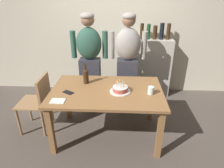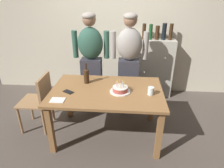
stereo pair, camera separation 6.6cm
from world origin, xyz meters
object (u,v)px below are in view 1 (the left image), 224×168
at_px(person_man_bearded, 90,62).
at_px(birthday_cake, 120,89).
at_px(dining_chair, 39,99).
at_px(cell_phone, 68,92).
at_px(napkin_stack, 58,101).
at_px(person_woman_cardigan, 127,62).
at_px(wine_bottle, 86,76).
at_px(water_glass_near, 151,90).

bearing_deg(person_man_bearded, birthday_cake, 123.38).
bearing_deg(dining_chair, cell_phone, 70.07).
xyz_separation_m(birthday_cake, dining_chair, (-1.19, 0.12, -0.26)).
bearing_deg(birthday_cake, napkin_stack, -159.31).
distance_m(person_woman_cardigan, dining_chair, 1.50).
xyz_separation_m(wine_bottle, person_man_bearded, (-0.03, 0.55, 0.02)).
bearing_deg(water_glass_near, wine_bottle, 162.54).
distance_m(water_glass_near, napkin_stack, 1.17).
relative_size(birthday_cake, cell_phone, 1.90).
xyz_separation_m(wine_bottle, dining_chair, (-0.69, -0.12, -0.34)).
height_order(wine_bottle, dining_chair, wine_bottle).
bearing_deg(birthday_cake, cell_phone, -174.74).
bearing_deg(birthday_cake, person_woman_cardigan, 82.40).
height_order(water_glass_near, dining_chair, dining_chair).
bearing_deg(cell_phone, person_woman_cardigan, 77.86).
relative_size(birthday_cake, napkin_stack, 1.58).
distance_m(wine_bottle, dining_chair, 0.78).
bearing_deg(wine_bottle, person_man_bearded, 92.92).
relative_size(napkin_stack, dining_chair, 0.20).
xyz_separation_m(water_glass_near, dining_chair, (-1.58, 0.16, -0.27)).
bearing_deg(wine_bottle, napkin_stack, -116.15).
relative_size(birthday_cake, person_man_bearded, 0.16).
height_order(person_man_bearded, person_woman_cardigan, same).
relative_size(person_woman_cardigan, dining_chair, 1.90).
height_order(birthday_cake, wine_bottle, wine_bottle).
height_order(wine_bottle, person_man_bearded, person_man_bearded).
bearing_deg(birthday_cake, wine_bottle, 154.05).
xyz_separation_m(person_woman_cardigan, dining_chair, (-1.29, -0.67, -0.36)).
distance_m(birthday_cake, napkin_stack, 0.80).
distance_m(water_glass_near, wine_bottle, 0.93).
distance_m(napkin_stack, person_man_bearded, 1.11).
relative_size(water_glass_near, dining_chair, 0.12).
height_order(cell_phone, napkin_stack, same).
xyz_separation_m(water_glass_near, wine_bottle, (-0.89, 0.28, 0.07)).
bearing_deg(person_woman_cardigan, dining_chair, 27.48).
height_order(person_man_bearded, dining_chair, person_man_bearded).
bearing_deg(person_man_bearded, wine_bottle, 92.92).
relative_size(cell_phone, person_man_bearded, 0.09).
xyz_separation_m(water_glass_near, cell_phone, (-1.08, -0.02, -0.05)).
relative_size(wine_bottle, napkin_stack, 1.73).
distance_m(birthday_cake, cell_phone, 0.68).
bearing_deg(birthday_cake, person_man_bearded, 123.38).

